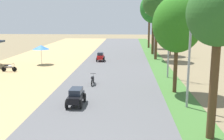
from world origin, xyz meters
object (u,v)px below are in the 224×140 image
object	(u,v)px
parked_motorbike_third	(9,67)
utility_pole_near	(171,25)
median_tree_second	(177,24)
median_tree_third	(157,4)
vendor_umbrella	(41,47)
median_tree_fifth	(149,12)
car_sedan_black	(76,96)
streetlamp_near	(190,39)
streetlamp_far	(155,31)
median_tree_fourth	(154,8)
motorbike_ahead_second	(93,79)
streetlamp_mid	(169,32)
car_hatchback_red	(100,56)
median_tree_nearest	(219,15)

from	to	relation	value
parked_motorbike_third	utility_pole_near	world-z (taller)	utility_pole_near
median_tree_second	median_tree_third	world-z (taller)	median_tree_third
vendor_umbrella	median_tree_fifth	world-z (taller)	median_tree_fifth
car_sedan_black	streetlamp_near	bearing A→B (deg)	0.42
median_tree_third	streetlamp_far	xyz separation A→B (m)	(0.05, 2.53, -3.93)
utility_pole_near	median_tree_fourth	bearing A→B (deg)	157.57
streetlamp_near	utility_pole_near	size ratio (longest dim) A/B	0.87
median_tree_fifth	streetlamp_near	bearing A→B (deg)	-90.08
median_tree_third	median_tree_fifth	world-z (taller)	median_tree_third
median_tree_second	motorbike_ahead_second	bearing A→B (deg)	163.04
median_tree_fifth	streetlamp_mid	distance (m)	28.03
median_tree_fifth	utility_pole_near	bearing A→B (deg)	-75.93
median_tree_fifth	utility_pole_near	world-z (taller)	utility_pole_near
median_tree_second	car_sedan_black	distance (m)	9.80
median_tree_second	utility_pole_near	size ratio (longest dim) A/B	0.83
parked_motorbike_third	streetlamp_near	distance (m)	21.55
median_tree_third	car_hatchback_red	world-z (taller)	median_tree_third
parked_motorbike_third	median_tree_nearest	distance (m)	24.98
median_tree_nearest	median_tree_fifth	bearing A→B (deg)	90.18
vendor_umbrella	car_sedan_black	size ratio (longest dim) A/B	1.12
streetlamp_mid	streetlamp_far	xyz separation A→B (m)	(0.00, 14.94, -0.62)
median_tree_third	motorbike_ahead_second	world-z (taller)	median_tree_third
vendor_umbrella	median_tree_second	xyz separation A→B (m)	(15.30, -12.84, 3.34)
parked_motorbike_third	median_tree_third	distance (m)	21.78
parked_motorbike_third	streetlamp_mid	world-z (taller)	streetlamp_mid
vendor_umbrella	streetlamp_far	distance (m)	17.44
streetlamp_mid	streetlamp_far	distance (m)	14.95
median_tree_fifth	motorbike_ahead_second	size ratio (longest dim) A/B	4.97
car_hatchback_red	car_sedan_black	bearing A→B (deg)	-89.29
median_tree_nearest	streetlamp_near	bearing A→B (deg)	92.11
car_hatchback_red	motorbike_ahead_second	bearing A→B (deg)	-87.31
median_tree_fifth	motorbike_ahead_second	bearing A→B (deg)	-103.26
streetlamp_mid	motorbike_ahead_second	world-z (taller)	streetlamp_mid
median_tree_nearest	median_tree_fifth	world-z (taller)	median_tree_fifth
median_tree_second	streetlamp_mid	distance (m)	5.74
median_tree_second	streetlamp_mid	xyz separation A→B (m)	(0.21, 5.67, -0.88)
median_tree_fourth	car_hatchback_red	xyz separation A→B (m)	(-7.99, -8.12, -6.82)
car_sedan_black	car_hatchback_red	xyz separation A→B (m)	(-0.25, 19.66, 0.01)
median_tree_nearest	median_tree_fifth	xyz separation A→B (m)	(-0.13, 42.38, 0.81)
streetlamp_far	utility_pole_near	size ratio (longest dim) A/B	0.74
car_hatchback_red	utility_pole_near	bearing A→B (deg)	32.92
median_tree_fourth	utility_pole_near	size ratio (longest dim) A/B	1.05
parked_motorbike_third	median_tree_nearest	size ratio (longest dim) A/B	0.23
motorbike_ahead_second	median_tree_second	bearing A→B (deg)	-16.96
streetlamp_mid	median_tree_second	bearing A→B (deg)	-92.17
median_tree_second	streetlamp_far	world-z (taller)	median_tree_second
median_tree_fifth	utility_pole_near	size ratio (longest dim) A/B	0.94
streetlamp_near	car_hatchback_red	distance (m)	21.56
median_tree_fourth	median_tree_fifth	distance (m)	9.74
median_tree_nearest	streetlamp_near	size ratio (longest dim) A/B	0.96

